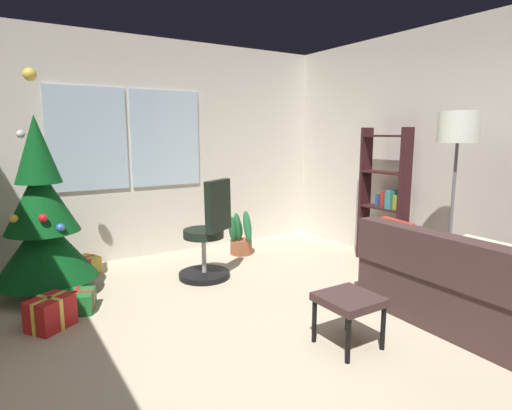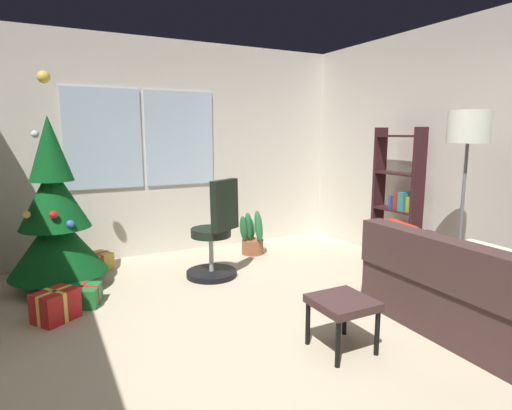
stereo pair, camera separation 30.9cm
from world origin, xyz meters
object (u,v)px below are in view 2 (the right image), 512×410
at_px(holiday_tree, 55,218).
at_px(couch, 494,300).
at_px(gift_box_green, 82,296).
at_px(office_chair, 215,239).
at_px(footstool, 342,306).
at_px(bookshelf, 397,206).
at_px(gift_box_red, 56,306).
at_px(floor_lamp, 468,142).
at_px(potted_plant, 252,237).
at_px(gift_box_gold, 96,262).

bearing_deg(holiday_tree, couch, -42.47).
bearing_deg(gift_box_green, office_chair, 6.02).
xyz_separation_m(holiday_tree, gift_box_green, (0.16, -0.58, -0.64)).
bearing_deg(footstool, bookshelf, 35.09).
height_order(couch, gift_box_red, couch).
xyz_separation_m(gift_box_green, office_chair, (1.39, 0.15, 0.35)).
distance_m(holiday_tree, floor_lamp, 3.96).
relative_size(couch, office_chair, 1.62).
xyz_separation_m(gift_box_green, bookshelf, (3.44, -0.47, 0.64)).
distance_m(couch, office_chair, 2.68).
xyz_separation_m(footstool, office_chair, (-0.22, 1.90, 0.10)).
height_order(footstool, gift_box_green, footstool).
relative_size(gift_box_green, bookshelf, 0.24).
relative_size(footstool, floor_lamp, 0.24).
distance_m(footstool, office_chair, 1.91).
height_order(gift_box_red, floor_lamp, floor_lamp).
bearing_deg(gift_box_red, office_chair, 13.58).
relative_size(footstool, gift_box_green, 1.08).
distance_m(couch, bookshelf, 1.83).
bearing_deg(gift_box_green, potted_plant, 19.56).
height_order(gift_box_red, gift_box_green, gift_box_red).
relative_size(couch, floor_lamp, 1.00).
relative_size(couch, holiday_tree, 0.82).
height_order(couch, office_chair, office_chair).
height_order(footstool, potted_plant, potted_plant).
bearing_deg(potted_plant, couch, -77.26).
height_order(gift_box_gold, office_chair, office_chair).
bearing_deg(couch, potted_plant, 102.74).
distance_m(gift_box_red, bookshelf, 3.73).
bearing_deg(potted_plant, floor_lamp, -68.67).
bearing_deg(footstool, holiday_tree, 127.22).
bearing_deg(holiday_tree, footstool, -52.78).
distance_m(holiday_tree, office_chair, 1.64).
distance_m(couch, potted_plant, 2.96).
bearing_deg(office_chair, gift_box_red, -166.42).
xyz_separation_m(gift_box_green, gift_box_gold, (0.24, 1.03, 0.01)).
xyz_separation_m(footstool, gift_box_gold, (-1.37, 2.78, -0.24)).
bearing_deg(office_chair, gift_box_green, -173.98).
xyz_separation_m(bookshelf, potted_plant, (-1.30, 1.23, -0.50)).
bearing_deg(office_chair, gift_box_gold, 142.34).
bearing_deg(holiday_tree, potted_plant, 4.47).
bearing_deg(gift_box_red, footstool, -39.24).
relative_size(gift_box_green, gift_box_gold, 0.95).
xyz_separation_m(gift_box_red, floor_lamp, (3.29, -1.34, 1.37)).
height_order(gift_box_green, bookshelf, bookshelf).
xyz_separation_m(footstool, potted_plant, (0.53, 2.51, -0.11)).
relative_size(holiday_tree, gift_box_red, 5.28).
relative_size(footstool, bookshelf, 0.26).
relative_size(footstool, gift_box_gold, 1.03).
xyz_separation_m(couch, holiday_tree, (-2.96, 2.71, 0.43)).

